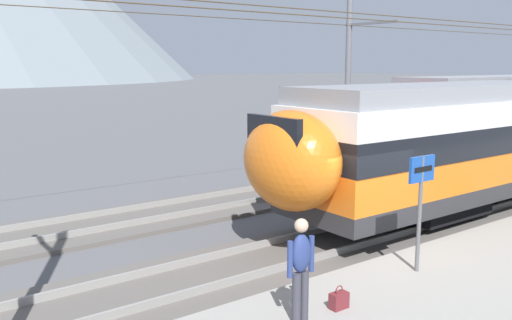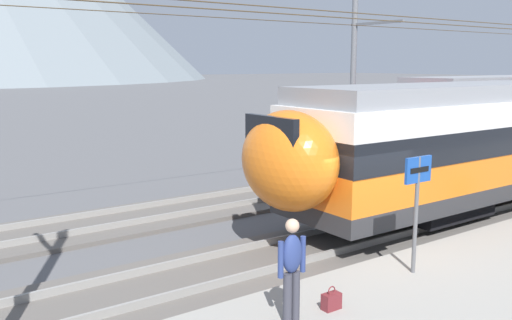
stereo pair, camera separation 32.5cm
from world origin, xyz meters
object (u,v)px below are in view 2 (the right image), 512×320
object	(u,v)px
platform_sign	(417,188)
passenger_walking	(292,265)
catenary_mast_far_side	(356,74)
handbag_beside_passenger	(331,301)

from	to	relation	value
platform_sign	passenger_walking	world-z (taller)	platform_sign
passenger_walking	catenary_mast_far_side	bearing A→B (deg)	41.23
platform_sign	handbag_beside_passenger	world-z (taller)	platform_sign
passenger_walking	platform_sign	bearing A→B (deg)	4.60
catenary_mast_far_side	platform_sign	size ratio (longest dim) A/B	18.51
platform_sign	passenger_walking	size ratio (longest dim) A/B	1.36
catenary_mast_far_side	handbag_beside_passenger	bearing A→B (deg)	-136.56
platform_sign	handbag_beside_passenger	distance (m)	2.90
passenger_walking	handbag_beside_passenger	bearing A→B (deg)	-2.05
passenger_walking	handbag_beside_passenger	size ratio (longest dim) A/B	4.16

